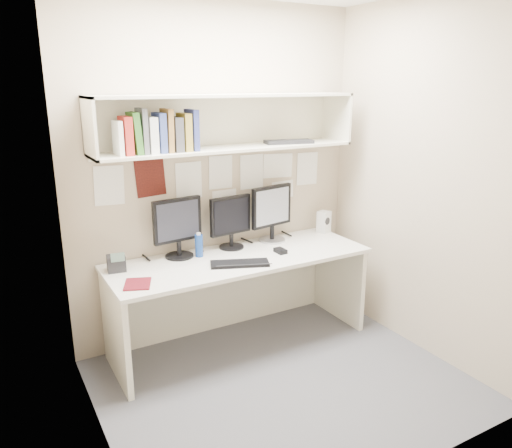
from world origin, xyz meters
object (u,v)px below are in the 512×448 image
maroon_notebook (138,284)px  desk_phone (116,263)px  monitor_center (231,220)px  keyboard (240,264)px  desk (240,300)px  speaker (324,222)px  monitor_right (272,211)px  monitor_left (178,225)px

maroon_notebook → desk_phone: bearing=121.4°
desk_phone → monitor_center: bearing=12.7°
keyboard → desk_phone: desk_phone is taller
keyboard → desk: bearing=85.1°
speaker → desk_phone: bearing=162.7°
desk_phone → keyboard: bearing=-13.0°
monitor_center → monitor_right: bearing=-6.8°
monitor_left → speaker: monitor_left is taller
monitor_left → monitor_right: (0.82, -0.00, 0.01)m
monitor_left → keyboard: (0.32, -0.39, -0.24)m
desk → maroon_notebook: maroon_notebook is taller
monitor_right → maroon_notebook: (-1.25, -0.38, -0.25)m
keyboard → maroon_notebook: (-0.75, 0.00, -0.00)m
monitor_right → desk_phone: (-1.31, -0.07, -0.19)m
monitor_left → desk: bearing=-35.6°
speaker → desk_phone: (-1.83, -0.05, -0.04)m
monitor_right → speaker: monitor_right is taller
monitor_left → desk_phone: (-0.49, -0.07, -0.19)m
monitor_center → monitor_right: (0.38, -0.00, 0.02)m
desk → monitor_right: 0.78m
monitor_left → desk_phone: 0.53m
speaker → maroon_notebook: bearing=172.7°
desk → speaker: (0.94, 0.20, 0.46)m
monitor_right → keyboard: 0.68m
speaker → desk: bearing=173.0°
monitor_center → desk_phone: bearing=177.5°
monitor_left → keyboard: size_ratio=1.07×
monitor_left → monitor_right: bearing=-6.9°
desk → maroon_notebook: (-0.84, -0.16, 0.37)m
monitor_left → monitor_center: 0.44m
monitor_center → keyboard: 0.46m
monitor_center → speaker: monitor_center is taller
monitor_right → maroon_notebook: size_ratio=2.30×
desk → desk_phone: 1.00m
desk → desk_phone: bearing=170.4°
monitor_center → maroon_notebook: monitor_center is taller
desk → keyboard: size_ratio=4.76×
monitor_center → maroon_notebook: 0.98m
monitor_center → monitor_right: 0.38m
monitor_left → desk_phone: bearing=-178.8°
speaker → monitor_right: bearing=158.7°
desk_phone → monitor_left: bearing=16.6°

